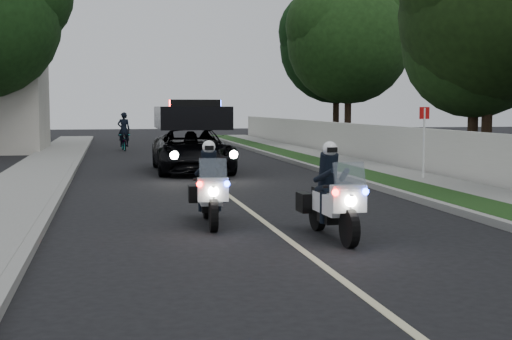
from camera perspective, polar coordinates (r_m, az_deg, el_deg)
The scene contains 18 objects.
ground at distance 10.88m, azimuth 3.80°, elevation -6.54°, with size 120.00×120.00×0.00m, color black.
curb_right at distance 21.53m, azimuth 7.19°, elevation -0.55°, with size 0.20×60.00×0.15m, color gray.
grass_verge at distance 21.77m, azimuth 8.94°, elevation -0.51°, with size 1.20×60.00×0.16m, color #193814.
sidewalk_right at distance 22.26m, azimuth 12.07°, elevation -0.43°, with size 1.40×60.00×0.16m, color gray.
property_wall at distance 22.63m, azimuth 14.42°, elevation 1.31°, with size 0.22×60.00×1.50m, color beige.
curb_left at distance 20.41m, azimuth -15.14°, elevation -1.00°, with size 0.20×60.00×0.15m, color gray.
sidewalk_left at distance 20.51m, azimuth -18.21°, elevation -1.05°, with size 2.00×60.00×0.16m, color gray.
lane_marking at distance 20.58m, azimuth -3.67°, elevation -0.98°, with size 0.12×50.00×0.01m, color #BFB78C.
police_moto_left at distance 13.25m, azimuth -3.76°, elevation -4.42°, with size 0.65×1.86×1.58m, color silver, non-canonical shape.
police_moto_right at distance 11.94m, azimuth 6.15°, elevation -5.51°, with size 0.67×1.92×1.63m, color silver, non-canonical shape.
police_suv at distance 23.85m, azimuth -5.16°, elevation -0.16°, with size 2.48×5.35×2.60m, color black.
bicycle at distance 35.90m, azimuth -10.63°, elevation 1.55°, with size 0.55×1.57×0.82m, color black.
cyclist at distance 35.90m, azimuth -10.63°, elevation 1.55°, with size 0.62×0.41×1.72m, color black.
sign_post at distance 20.95m, azimuth 13.36°, elevation -1.02°, with size 0.35×0.35×2.27m, color #B40C1A, non-canonical shape.
tree_right_b at distance 25.86m, azimuth 17.05°, elevation 0.04°, with size 5.04×5.04×8.39m, color #193712, non-canonical shape.
tree_right_c at distance 25.50m, azimuth 18.08°, elevation -0.05°, with size 6.15×6.15×10.25m, color black, non-canonical shape.
tree_right_d at distance 37.86m, azimuth 7.41°, elevation 1.78°, with size 6.52×6.52×10.86m, color #1A3B13, non-canonical shape.
tree_right_e at distance 41.55m, azimuth 6.46°, elevation 2.09°, with size 6.60×6.60×11.00m, color black, non-canonical shape.
Camera 1 is at (-2.86, -10.26, 2.20)m, focal length 49.41 mm.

